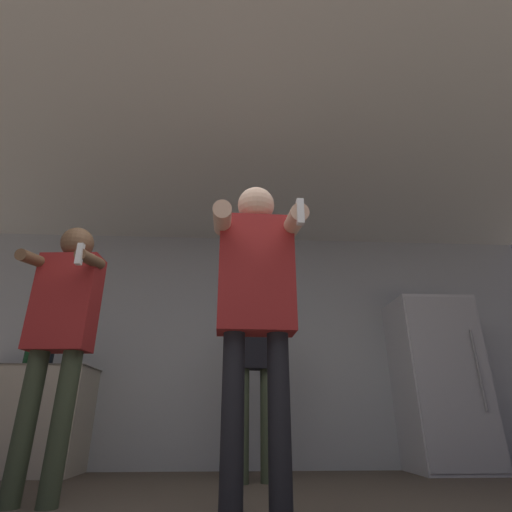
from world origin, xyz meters
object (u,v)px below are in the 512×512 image
(bottle_dark_rum, at_px, (50,353))
(person_woman_foreground, at_px, (256,294))
(person_man_side, at_px, (62,324))
(person_spectator_back, at_px, (255,348))
(refrigerator, at_px, (439,381))
(bottle_green_wine, at_px, (39,357))
(bottle_clear_vodka, at_px, (76,354))
(bottle_tall_gin, at_px, (28,356))

(bottle_dark_rum, bearing_deg, person_woman_foreground, -46.38)
(person_man_side, xyz_separation_m, person_spectator_back, (1.34, 0.92, 0.01))
(refrigerator, relative_size, bottle_green_wine, 7.01)
(bottle_clear_vodka, distance_m, person_woman_foreground, 2.65)
(person_woman_foreground, height_order, person_man_side, person_woman_foreground)
(refrigerator, height_order, person_spectator_back, person_spectator_back)
(person_man_side, bearing_deg, bottle_dark_rum, 115.10)
(refrigerator, height_order, person_woman_foreground, person_woman_foreground)
(bottle_green_wine, xyz_separation_m, person_man_side, (0.78, -1.46, 0.01))
(bottle_clear_vodka, xyz_separation_m, bottle_dark_rum, (-0.25, 0.00, 0.00))
(bottle_green_wine, relative_size, person_man_side, 0.14)
(refrigerator, distance_m, bottle_clear_vodka, 3.69)
(person_woman_foreground, xyz_separation_m, person_spectator_back, (0.07, 1.51, -0.04))
(bottle_green_wine, relative_size, bottle_tall_gin, 0.91)
(person_woman_foreground, bearing_deg, bottle_tall_gin, 136.56)
(refrigerator, relative_size, person_spectator_back, 0.96)
(bottle_tall_gin, xyz_separation_m, person_woman_foreground, (2.16, -2.04, 0.04))
(bottle_tall_gin, xyz_separation_m, person_spectator_back, (2.23, -0.54, 0.01))
(person_man_side, height_order, person_spectator_back, person_man_side)
(bottle_clear_vodka, bearing_deg, person_man_side, -73.56)
(person_spectator_back, bearing_deg, bottle_clear_vodka, 163.12)
(bottle_tall_gin, bearing_deg, person_spectator_back, -13.52)
(bottle_green_wine, height_order, bottle_tall_gin, bottle_tall_gin)
(bottle_clear_vodka, distance_m, bottle_dark_rum, 0.25)
(bottle_clear_vodka, bearing_deg, bottle_dark_rum, 180.00)
(bottle_green_wine, bearing_deg, bottle_dark_rum, 0.00)
(bottle_green_wine, height_order, bottle_clear_vodka, bottle_clear_vodka)
(person_spectator_back, bearing_deg, person_man_side, -145.41)
(bottle_clear_vodka, relative_size, person_woman_foreground, 0.18)
(bottle_clear_vodka, distance_m, person_spectator_back, 1.84)
(person_spectator_back, bearing_deg, refrigerator, 16.42)
(person_woman_foreground, bearing_deg, person_man_side, 155.12)
(person_woman_foreground, height_order, person_spectator_back, person_woman_foreground)
(bottle_green_wine, height_order, person_spectator_back, person_spectator_back)
(bottle_tall_gin, bearing_deg, bottle_green_wine, 0.00)
(bottle_tall_gin, height_order, bottle_clear_vodka, bottle_clear_vodka)
(bottle_tall_gin, distance_m, bottle_clear_vodka, 0.46)
(person_man_side, bearing_deg, refrigerator, 24.53)
(person_man_side, bearing_deg, bottle_clear_vodka, 106.44)
(bottle_green_wine, relative_size, person_spectator_back, 0.14)
(person_man_side, bearing_deg, person_woman_foreground, -24.88)
(bottle_tall_gin, relative_size, person_woman_foreground, 0.15)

